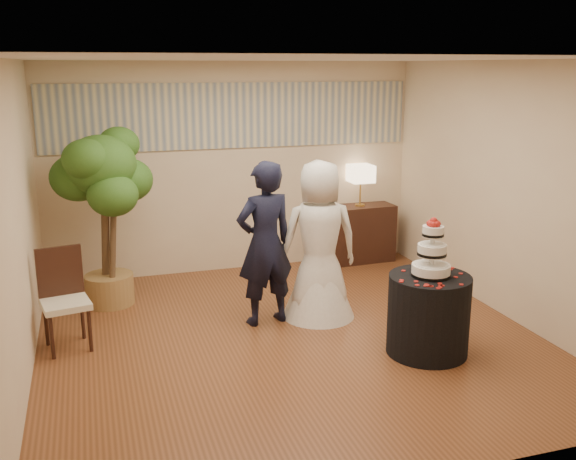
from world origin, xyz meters
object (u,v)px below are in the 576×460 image
object	(u,v)px
groom	(265,244)
table_lamp	(360,185)
bride	(319,240)
cake_table	(428,315)
ficus_tree	(105,217)
side_chair	(65,301)
wedding_cake	(432,247)
console	(359,233)

from	to	relation	value
groom	table_lamp	world-z (taller)	groom
bride	cake_table	distance (m)	1.48
ficus_tree	side_chair	xyz separation A→B (m)	(-0.45, -1.16, -0.55)
wedding_cake	side_chair	distance (m)	3.59
console	ficus_tree	world-z (taller)	ficus_tree
side_chair	ficus_tree	bearing A→B (deg)	57.92
groom	cake_table	world-z (taller)	groom
groom	bride	xyz separation A→B (m)	(0.62, 0.00, -0.01)
bride	groom	bearing A→B (deg)	6.11
cake_table	ficus_tree	size ratio (longest dim) A/B	0.37
table_lamp	side_chair	size ratio (longest dim) A/B	0.58
cake_table	table_lamp	world-z (taller)	table_lamp
bride	console	world-z (taller)	bride
table_lamp	bride	bearing A→B (deg)	-125.32
groom	console	bearing A→B (deg)	-147.73
wedding_cake	ficus_tree	world-z (taller)	ficus_tree
groom	bride	bearing A→B (deg)	168.89
table_lamp	side_chair	world-z (taller)	table_lamp
wedding_cake	console	size ratio (longest dim) A/B	0.59
wedding_cake	table_lamp	size ratio (longest dim) A/B	1.00
cake_table	ficus_tree	bearing A→B (deg)	141.55
cake_table	ficus_tree	world-z (taller)	ficus_tree
wedding_cake	table_lamp	bearing A→B (deg)	78.94
table_lamp	ficus_tree	xyz separation A→B (m)	(-3.50, -0.71, -0.05)
table_lamp	groom	bearing A→B (deg)	-136.40
ficus_tree	side_chair	bearing A→B (deg)	-111.15
groom	side_chair	bearing A→B (deg)	-9.51
console	side_chair	bearing A→B (deg)	-157.07
groom	ficus_tree	bearing A→B (deg)	-45.57
console	table_lamp	world-z (taller)	table_lamp
bride	wedding_cake	world-z (taller)	bride
ficus_tree	console	bearing A→B (deg)	11.50
console	side_chair	world-z (taller)	side_chair
bride	side_chair	world-z (taller)	bride
groom	bride	world-z (taller)	groom
bride	cake_table	xyz separation A→B (m)	(0.69, -1.22, -0.49)
groom	wedding_cake	xyz separation A→B (m)	(1.30, -1.22, 0.18)
wedding_cake	ficus_tree	bearing A→B (deg)	141.55
wedding_cake	groom	bearing A→B (deg)	136.96
table_lamp	cake_table	bearing A→B (deg)	-101.06
bride	wedding_cake	size ratio (longest dim) A/B	3.06
ficus_tree	table_lamp	bearing A→B (deg)	11.50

